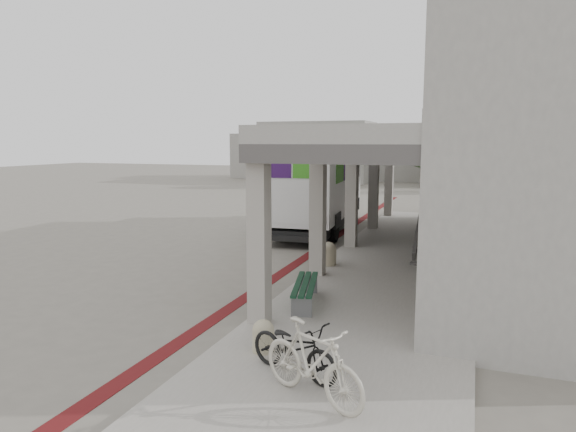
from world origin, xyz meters
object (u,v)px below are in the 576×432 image
at_px(fedex_truck, 317,186).
at_px(utility_cabinet, 438,239).
at_px(bicycle_black, 294,348).
at_px(bench, 305,289).
at_px(bicycle_cream, 313,362).

bearing_deg(fedex_truck, utility_cabinet, -38.22).
height_order(fedex_truck, bicycle_black, fedex_truck).
height_order(fedex_truck, utility_cabinet, fedex_truck).
bearing_deg(utility_cabinet, bicycle_black, -89.59).
bearing_deg(utility_cabinet, bench, -101.68).
distance_m(bicycle_black, bicycle_cream, 0.84).
height_order(bench, bicycle_black, bicycle_black).
bearing_deg(utility_cabinet, fedex_truck, 154.90).
distance_m(fedex_truck, bicycle_cream, 14.64).
height_order(fedex_truck, bench, fedex_truck).
bearing_deg(bicycle_cream, fedex_truck, 43.84).
xyz_separation_m(fedex_truck, bicycle_cream, (4.21, -13.97, -1.20)).
xyz_separation_m(utility_cabinet, bicycle_cream, (-0.95, -10.50, 0.09)).
bearing_deg(utility_cabinet, bicycle_cream, -86.36).
bearing_deg(bench, bicycle_black, -87.79).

